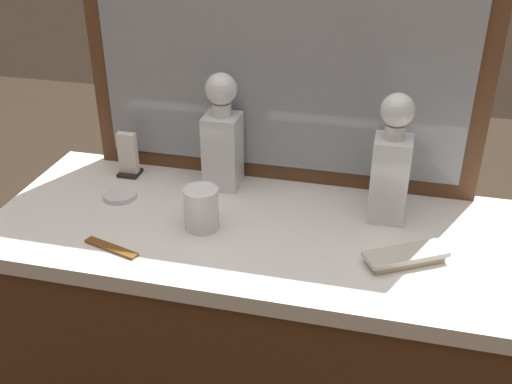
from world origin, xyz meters
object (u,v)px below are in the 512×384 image
object	(u,v)px
napkin_holder	(128,157)
crystal_decanter_center	(390,171)
crystal_decanter_left	(223,142)
crystal_tumbler_left	(201,210)
porcelain_dish	(120,195)
tortoiseshell_comb	(111,248)
silver_brush_center	(406,257)

from	to	relation	value
napkin_holder	crystal_decanter_center	bearing A→B (deg)	-5.24
crystal_decanter_center	napkin_holder	xyz separation A→B (m)	(-0.63, 0.06, -0.07)
crystal_decanter_left	crystal_tumbler_left	world-z (taller)	crystal_decanter_left
porcelain_dish	tortoiseshell_comb	distance (m)	0.21
tortoiseshell_comb	napkin_holder	xyz separation A→B (m)	(-0.10, 0.31, 0.04)
porcelain_dish	tortoiseshell_comb	xyz separation A→B (m)	(0.07, -0.20, -0.00)
crystal_decanter_center	crystal_tumbler_left	world-z (taller)	crystal_decanter_center
tortoiseshell_comb	silver_brush_center	bearing A→B (deg)	9.30
silver_brush_center	crystal_tumbler_left	bearing A→B (deg)	176.09
crystal_decanter_center	crystal_tumbler_left	distance (m)	0.40
crystal_tumbler_left	porcelain_dish	distance (m)	0.24
tortoiseshell_comb	porcelain_dish	bearing A→B (deg)	110.14
porcelain_dish	tortoiseshell_comb	world-z (taller)	porcelain_dish
crystal_decanter_center	crystal_decanter_left	distance (m)	0.39
crystal_tumbler_left	silver_brush_center	xyz separation A→B (m)	(0.42, -0.03, -0.03)
crystal_decanter_center	porcelain_dish	distance (m)	0.61
crystal_tumbler_left	napkin_holder	bearing A→B (deg)	142.57
porcelain_dish	napkin_holder	bearing A→B (deg)	103.04
crystal_tumbler_left	silver_brush_center	bearing A→B (deg)	-3.91
silver_brush_center	porcelain_dish	distance (m)	0.65
crystal_decanter_left	napkin_holder	distance (m)	0.25
crystal_decanter_left	crystal_tumbler_left	bearing A→B (deg)	-87.04
crystal_decanter_center	porcelain_dish	bearing A→B (deg)	-174.48
crystal_decanter_left	napkin_holder	bearing A→B (deg)	-179.21
crystal_decanter_left	tortoiseshell_comb	distance (m)	0.36
silver_brush_center	tortoiseshell_comb	bearing A→B (deg)	-170.70
crystal_decanter_center	napkin_holder	bearing A→B (deg)	174.76
silver_brush_center	tortoiseshell_comb	xyz separation A→B (m)	(-0.57, -0.09, -0.01)
porcelain_dish	silver_brush_center	bearing A→B (deg)	-9.28
tortoiseshell_comb	napkin_holder	size ratio (longest dim) A/B	1.15
crystal_decanter_center	crystal_decanter_left	xyz separation A→B (m)	(-0.39, 0.06, -0.00)
crystal_tumbler_left	silver_brush_center	size ratio (longest dim) A/B	0.54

